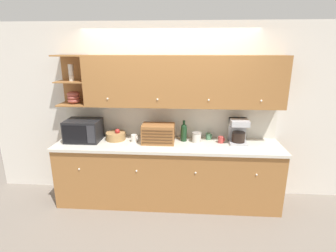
{
  "coord_description": "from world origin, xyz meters",
  "views": [
    {
      "loc": [
        0.25,
        -3.84,
        2.22
      ],
      "look_at": [
        0.0,
        -0.23,
        1.16
      ],
      "focal_mm": 28.0,
      "sensor_mm": 36.0,
      "label": 1
    }
  ],
  "objects": [
    {
      "name": "bread_box",
      "position": [
        -0.13,
        -0.31,
        1.06
      ],
      "size": [
        0.46,
        0.29,
        0.27
      ],
      "color": "#996033",
      "rests_on": "counter_unit"
    },
    {
      "name": "mug_patterned_third",
      "position": [
        0.6,
        -0.11,
        0.97
      ],
      "size": [
        0.09,
        0.08,
        0.09
      ],
      "color": "#4C845B",
      "rests_on": "counter_unit"
    },
    {
      "name": "upper_cabinets",
      "position": [
        0.16,
        -0.17,
        1.79
      ],
      "size": [
        3.19,
        0.35,
        0.71
      ],
      "color": "#A36B38",
      "rests_on": "backsplash_panel"
    },
    {
      "name": "backsplash_panel",
      "position": [
        0.0,
        -0.01,
        1.18
      ],
      "size": [
        3.19,
        0.01,
        0.51
      ],
      "color": "silver",
      "rests_on": "counter_unit"
    },
    {
      "name": "coffee_maker",
      "position": [
        1.0,
        -0.22,
        1.1
      ],
      "size": [
        0.25,
        0.27,
        0.35
      ],
      "color": "#B7B7BC",
      "rests_on": "counter_unit"
    },
    {
      "name": "mug_blue_second",
      "position": [
        -0.49,
        -0.3,
        0.98
      ],
      "size": [
        0.1,
        0.08,
        0.11
      ],
      "color": "silver",
      "rests_on": "counter_unit"
    },
    {
      "name": "wine_bottle",
      "position": [
        0.23,
        -0.2,
        1.07
      ],
      "size": [
        0.09,
        0.09,
        0.31
      ],
      "color": "#19381E",
      "rests_on": "counter_unit"
    },
    {
      "name": "fruit_basket",
      "position": [
        -0.78,
        -0.22,
        0.99
      ],
      "size": [
        0.28,
        0.28,
        0.18
      ],
      "color": "#A87F4C",
      "rests_on": "counter_unit"
    },
    {
      "name": "microwave",
      "position": [
        -1.23,
        -0.29,
        1.08
      ],
      "size": [
        0.49,
        0.39,
        0.31
      ],
      "color": "black",
      "rests_on": "counter_unit"
    },
    {
      "name": "ground_plane",
      "position": [
        0.0,
        0.0,
        0.0
      ],
      "size": [
        24.0,
        24.0,
        0.0
      ],
      "primitive_type": "plane",
      "color": "slate"
    },
    {
      "name": "storage_canister",
      "position": [
        0.42,
        -0.24,
        1.0
      ],
      "size": [
        0.13,
        0.13,
        0.14
      ],
      "color": "silver",
      "rests_on": "counter_unit"
    },
    {
      "name": "counter_unit",
      "position": [
        0.0,
        -0.32,
        0.46
      ],
      "size": [
        3.21,
        0.67,
        0.93
      ],
      "color": "#A36B38",
      "rests_on": "ground_plane"
    },
    {
      "name": "wall_back",
      "position": [
        0.0,
        0.03,
        1.3
      ],
      "size": [
        5.59,
        0.06,
        2.6
      ],
      "color": "silver",
      "rests_on": "ground_plane"
    },
    {
      "name": "mug",
      "position": [
        0.77,
        -0.24,
        0.97
      ],
      "size": [
        0.09,
        0.08,
        0.09
      ],
      "color": "#B73D38",
      "rests_on": "counter_unit"
    }
  ]
}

